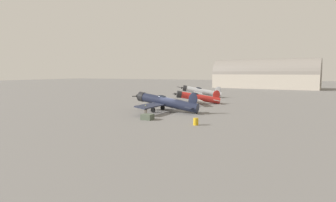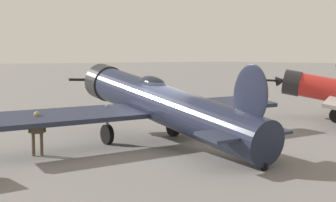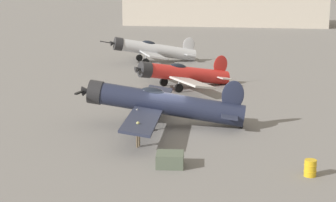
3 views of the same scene
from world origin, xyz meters
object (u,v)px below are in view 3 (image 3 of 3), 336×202
ground_crew_mechanic (138,132)px  fuel_drum (310,168)px  airplane_foreground (160,103)px  airplane_mid_apron (182,74)px  equipment_crate (170,160)px  airplane_far_line (152,49)px

ground_crew_mechanic → fuel_drum: 10.52m
airplane_foreground → ground_crew_mechanic: airplane_foreground is taller
fuel_drum → airplane_mid_apron: bearing=-71.3°
airplane_mid_apron → fuel_drum: airplane_mid_apron is taller
airplane_foreground → equipment_crate: airplane_foreground is taller
ground_crew_mechanic → equipment_crate: (-2.14, 3.39, -0.58)m
ground_crew_mechanic → equipment_crate: bearing=-39.2°
ground_crew_mechanic → airplane_mid_apron: bearing=102.2°
airplane_far_line → ground_crew_mechanic: airplane_far_line is taller
airplane_foreground → airplane_mid_apron: airplane_foreground is taller
airplane_mid_apron → ground_crew_mechanic: airplane_mid_apron is taller
airplane_mid_apron → ground_crew_mechanic: bearing=54.5°
airplane_foreground → fuel_drum: size_ratio=15.21×
airplane_far_line → equipment_crate: (-4.24, 36.16, -1.20)m
airplane_mid_apron → equipment_crate: size_ratio=7.08×
airplane_foreground → fuel_drum: 12.60m
airplane_foreground → fuel_drum: bearing=135.1°
ground_crew_mechanic → fuel_drum: bearing=-6.6°
equipment_crate → fuel_drum: 7.45m
airplane_far_line → ground_crew_mechanic: bearing=73.9°
airplane_mid_apron → airplane_far_line: size_ratio=0.95×
airplane_foreground → airplane_mid_apron: size_ratio=1.28×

